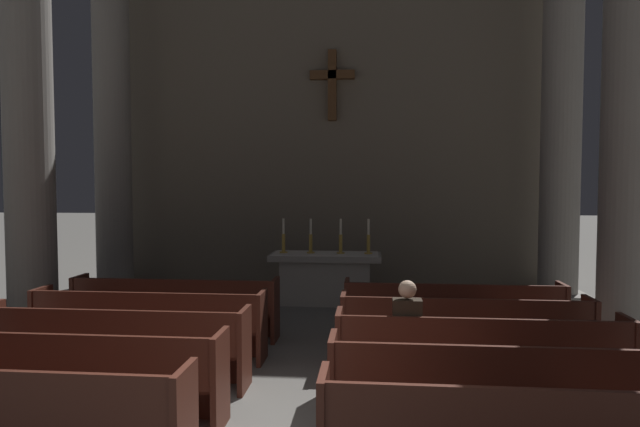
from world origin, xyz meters
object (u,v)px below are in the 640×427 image
Objects in this scene: pew_left_row_4 at (149,324)px; candlestick_inner_left at (311,242)px; pew_left_row_3 at (114,346)px; column_left_second at (28,117)px; candlestick_outer_left at (284,242)px; pew_right_row_4 at (464,332)px; column_right_third at (561,130)px; column_right_second at (630,109)px; column_left_third at (113,134)px; pew_right_row_3 at (480,357)px; lone_worshipper at (406,335)px; altar at (326,277)px; pew_right_row_2 at (502,391)px; candlestick_outer_right at (368,243)px; candlestick_inner_right at (341,242)px; pew_right_row_5 at (453,314)px; pew_left_row_5 at (175,308)px; pew_left_row_2 at (66,376)px.

candlestick_inner_left reaches higher than pew_left_row_4.
pew_left_row_3 is 1.00× the size of pew_left_row_4.
candlestick_outer_left is (3.82, 2.32, -2.25)m from column_left_second.
column_right_third reaches higher than pew_right_row_4.
column_left_third is at bearing 162.81° from column_right_second.
pew_right_row_3 is at bearing -116.00° from column_right_third.
column_left_second is 6.99m from lone_worshipper.
candlestick_outer_left is (-0.85, -0.00, 0.70)m from altar.
pew_right_row_2 is (4.21, -2.00, 0.00)m from pew_left_row_4.
altar is (4.67, 2.32, -2.94)m from column_left_second.
candlestick_inner_right is at bearing 180.00° from candlestick_outer_right.
candlestick_inner_right and candlestick_outer_right have the same top height.
candlestick_inner_left is (-4.97, 2.32, -2.25)m from column_right_second.
pew_right_row_2 and pew_right_row_5 have the same top height.
column_right_third is (6.77, 5.25, 3.00)m from pew_left_row_3.
pew_right_row_5 is 0.45× the size of column_right_second.
column_right_third is 5.98m from candlestick_outer_left.
candlestick_outer_left reaches higher than pew_right_row_4.
column_right_third is 6.80m from lone_worshipper.
column_left_second is (-6.77, 0.36, 3.00)m from pew_right_row_5.
column_right_second reaches higher than candlestick_outer_right.
column_left_third is (-2.56, 3.25, 3.00)m from pew_left_row_5.
column_right_third is (6.77, 4.25, 3.00)m from pew_left_row_4.
pew_right_row_2 is 9.69m from column_left_third.
candlestick_inner_right is (2.40, 5.69, 0.75)m from pew_left_row_2.
pew_left_row_3 is at bearing -166.61° from pew_right_row_4.
candlestick_outer_left is at bearing 64.92° from pew_left_row_5.
altar is (-4.67, -0.56, -2.94)m from column_right_third.
candlestick_outer_right is (0.55, 0.00, 0.00)m from candlestick_inner_right.
pew_left_row_5 is 4.60× the size of candlestick_outer_right.
pew_right_row_4 is 0.45× the size of column_left_third.
pew_left_row_2 is 3.57m from lone_worshipper.
column_right_second is at bearing 0.00° from column_left_second.
candlestick_outer_left is 0.55m from candlestick_inner_left.
pew_left_row_3 is 1.00× the size of pew_right_row_2.
pew_left_row_5 is at bearing 150.03° from lone_worshipper.
column_left_second is at bearing -148.69° from candlestick_outer_left.
column_left_second is 5.92m from candlestick_inner_right.
pew_right_row_3 is at bearing -62.83° from candlestick_inner_left.
pew_left_row_4 is at bearing -108.81° from candlestick_outer_left.
pew_right_row_4 is 4.60× the size of candlestick_inner_left.
pew_left_row_2 and pew_right_row_2 have the same top height.
candlestick_inner_left is at bearing 56.06° from pew_left_row_5.
candlestick_inner_right is 0.55m from candlestick_outer_right.
candlestick_outer_left is (1.25, 5.69, 0.75)m from pew_left_row_2.
pew_left_row_2 is 5.19m from column_left_second.
pew_left_row_2 is 4.60× the size of candlestick_inner_right.
pew_right_row_4 is at bearing -151.99° from column_right_second.
pew_left_row_2 is 4.66m from pew_right_row_4.
pew_right_row_5 is at bearing -3.04° from column_left_second.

